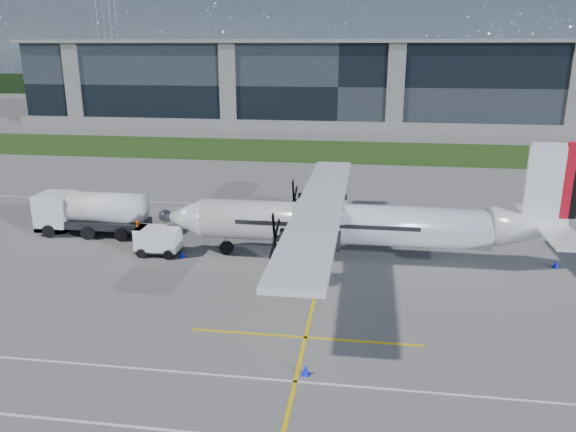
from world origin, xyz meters
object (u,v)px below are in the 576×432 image
safety_cone_fwd (144,250)px  safety_cone_tail (556,264)px  pylon_west (109,45)px  safety_cone_portwing (306,370)px  ground_crew_person (139,230)px  baggage_tug (159,241)px  safety_cone_stbdwing (341,204)px  fuel_tanker_truck (85,213)px  safety_cone_nose_port (182,254)px  turboprop_aircraft (358,201)px

safety_cone_fwd → safety_cone_tail: size_ratio=1.00×
safety_cone_fwd → safety_cone_tail: (28.55, 1.49, 0.00)m
pylon_west → safety_cone_portwing: (83.39, -159.38, -14.75)m
ground_crew_person → safety_cone_portwing: (14.67, -16.31, -0.70)m
baggage_tug → safety_cone_fwd: bearing=-176.7°
pylon_west → safety_cone_portwing: 180.48m
ground_crew_person → safety_cone_stbdwing: bearing=-38.6°
pylon_west → baggage_tug: size_ratio=9.09×
ground_crew_person → safety_cone_tail: bearing=-79.4°
fuel_tanker_truck → safety_cone_nose_port: fuel_tanker_truck is taller
fuel_tanker_truck → safety_cone_stbdwing: (19.68, 10.69, -1.47)m
safety_cone_nose_port → safety_cone_tail: 25.67m
turboprop_aircraft → baggage_tug: size_ratio=8.73×
baggage_tug → safety_cone_tail: bearing=3.0°
pylon_west → safety_cone_portwing: pylon_west is taller
baggage_tug → safety_cone_fwd: 1.33m
safety_cone_nose_port → ground_crew_person: bearing=147.0°
turboprop_aircraft → ground_crew_person: bearing=174.0°
fuel_tanker_truck → baggage_tug: size_ratio=2.77×
fuel_tanker_truck → safety_cone_tail: bearing=-3.6°
safety_cone_nose_port → safety_cone_tail: (25.61, 1.82, 0.00)m
fuel_tanker_truck → baggage_tug: fuel_tanker_truck is taller
pylon_west → fuel_tanker_truck: (63.78, -141.85, -13.28)m
baggage_tug → safety_cone_stbdwing: baggage_tug is taller
fuel_tanker_truck → safety_cone_fwd: bearing=-30.2°
pylon_west → turboprop_aircraft: size_ratio=1.04×
turboprop_aircraft → safety_cone_tail: (13.39, 0.76, -4.07)m
baggage_tug → safety_cone_fwd: baggage_tug is taller
fuel_tanker_truck → safety_cone_nose_port: bearing=-23.4°
safety_cone_nose_port → safety_cone_tail: same height
ground_crew_person → safety_cone_fwd: bearing=-138.3°
pylon_west → fuel_tanker_truck: size_ratio=3.28×
safety_cone_tail → pylon_west: bearing=124.4°
turboprop_aircraft → safety_cone_portwing: (-1.87, -14.57, -4.07)m
baggage_tug → safety_cone_portwing: (12.19, -13.90, -0.74)m
safety_cone_stbdwing → safety_cone_portwing: same height
safety_cone_tail → safety_cone_portwing: bearing=-134.9°
turboprop_aircraft → safety_cone_tail: 14.01m
fuel_tanker_truck → safety_cone_stbdwing: 22.45m
safety_cone_fwd → safety_cone_tail: same height
baggage_tug → turboprop_aircraft: bearing=2.7°
safety_cone_nose_port → safety_cone_portwing: size_ratio=1.00×
pylon_west → safety_cone_nose_port: bearing=-63.4°
pylon_west → safety_cone_stbdwing: 156.16m
ground_crew_person → safety_cone_fwd: ground_crew_person is taller
safety_cone_stbdwing → turboprop_aircraft: bearing=-82.5°
ground_crew_person → safety_cone_nose_port: ground_crew_person is taller
ground_crew_person → safety_cone_nose_port: bearing=-110.5°
safety_cone_stbdwing → safety_cone_portwing: size_ratio=1.00×
safety_cone_nose_port → safety_cone_tail: bearing=4.1°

